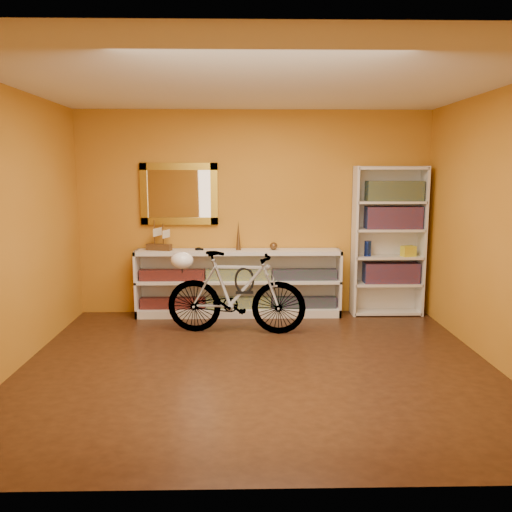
{
  "coord_description": "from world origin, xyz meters",
  "views": [
    {
      "loc": [
        -0.12,
        -4.86,
        1.84
      ],
      "look_at": [
        0.0,
        0.7,
        0.95
      ],
      "focal_mm": 37.47,
      "sensor_mm": 36.0,
      "label": 1
    }
  ],
  "objects_px": {
    "console_unit": "(239,283)",
    "helmet": "(182,260)",
    "bicycle": "(236,292)",
    "bookcase": "(388,241)"
  },
  "relations": [
    {
      "from": "bookcase",
      "to": "bicycle",
      "type": "height_order",
      "value": "bookcase"
    },
    {
      "from": "bicycle",
      "to": "bookcase",
      "type": "bearing_deg",
      "value": -61.72
    },
    {
      "from": "bicycle",
      "to": "helmet",
      "type": "bearing_deg",
      "value": 90.0
    },
    {
      "from": "console_unit",
      "to": "bicycle",
      "type": "distance_m",
      "value": 0.76
    },
    {
      "from": "bicycle",
      "to": "helmet",
      "type": "relative_size",
      "value": 6.25
    },
    {
      "from": "console_unit",
      "to": "helmet",
      "type": "height_order",
      "value": "helmet"
    },
    {
      "from": "console_unit",
      "to": "helmet",
      "type": "distance_m",
      "value": 1.02
    },
    {
      "from": "bookcase",
      "to": "helmet",
      "type": "xyz_separation_m",
      "value": [
        -2.54,
        -0.72,
        -0.11
      ]
    },
    {
      "from": "console_unit",
      "to": "bicycle",
      "type": "relative_size",
      "value": 1.61
    },
    {
      "from": "console_unit",
      "to": "bookcase",
      "type": "distance_m",
      "value": 1.98
    }
  ]
}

